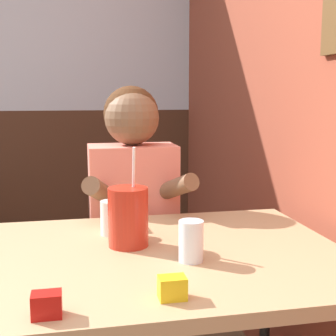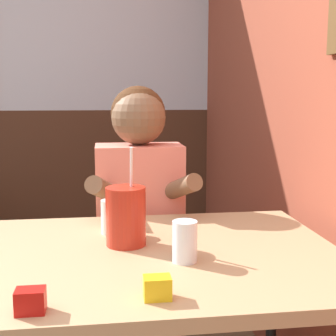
{
  "view_description": "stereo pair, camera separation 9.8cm",
  "coord_description": "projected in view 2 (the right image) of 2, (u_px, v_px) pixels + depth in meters",
  "views": [
    {
      "loc": [
        0.48,
        -0.88,
        1.21
      ],
      "look_at": [
        0.78,
        0.53,
        0.98
      ],
      "focal_mm": 50.0,
      "sensor_mm": 36.0,
      "label": 1
    },
    {
      "loc": [
        0.58,
        -0.9,
        1.21
      ],
      "look_at": [
        0.78,
        0.53,
        0.98
      ],
      "focal_mm": 50.0,
      "sensor_mm": 36.0,
      "label": 2
    }
  ],
  "objects": [
    {
      "name": "main_table",
      "position": [
        158.0,
        275.0,
        1.33
      ],
      "size": [
        1.04,
        0.81,
        0.77
      ],
      "color": "tan",
      "rests_on": "ground_plane"
    },
    {
      "name": "condiment_ketchup",
      "position": [
        30.0,
        301.0,
        0.95
      ],
      "size": [
        0.06,
        0.04,
        0.05
      ],
      "color": "#B7140F",
      "rests_on": "main_table"
    },
    {
      "name": "condiment_mustard",
      "position": [
        157.0,
        288.0,
        1.01
      ],
      "size": [
        0.06,
        0.04,
        0.05
      ],
      "color": "yellow",
      "rests_on": "main_table"
    },
    {
      "name": "person_seated",
      "position": [
        140.0,
        231.0,
        1.88
      ],
      "size": [
        0.42,
        0.41,
        1.24
      ],
      "color": "#EA7F6B",
      "rests_on": "ground_plane"
    },
    {
      "name": "cocktail_pitcher",
      "position": [
        126.0,
        216.0,
        1.37
      ],
      "size": [
        0.12,
        0.12,
        0.29
      ],
      "color": "#B22819",
      "rests_on": "main_table"
    },
    {
      "name": "glass_near_pitcher",
      "position": [
        185.0,
        241.0,
        1.24
      ],
      "size": [
        0.07,
        0.07,
        0.11
      ],
      "color": "silver",
      "rests_on": "main_table"
    },
    {
      "name": "glass_center",
      "position": [
        112.0,
        217.0,
        1.49
      ],
      "size": [
        0.07,
        0.07,
        0.11
      ],
      "color": "silver",
      "rests_on": "main_table"
    },
    {
      "name": "brick_wall_right",
      "position": [
        272.0,
        63.0,
        2.14
      ],
      "size": [
        0.08,
        4.41,
        2.7
      ],
      "color": "brown",
      "rests_on": "ground_plane"
    },
    {
      "name": "back_wall",
      "position": [
        14.0,
        72.0,
        3.17
      ],
      "size": [
        5.63,
        0.09,
        2.7
      ],
      "color": "silver",
      "rests_on": "ground_plane"
    }
  ]
}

